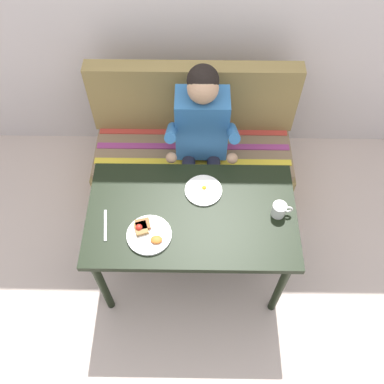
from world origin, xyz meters
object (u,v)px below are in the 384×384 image
(table, at_px, (192,220))
(couch, at_px, (193,153))
(person, at_px, (202,134))
(plate_eggs, at_px, (203,190))
(plate_breakfast, at_px, (148,233))
(coffee_mug, at_px, (279,209))
(knife, at_px, (105,225))

(table, bearing_deg, couch, 90.00)
(person, bearing_deg, plate_eggs, -88.67)
(person, bearing_deg, plate_breakfast, -111.98)
(person, xyz_separation_m, coffee_mug, (0.44, -0.59, 0.03))
(coffee_mug, bearing_deg, plate_eggs, 160.56)
(table, distance_m, plate_eggs, 0.19)
(person, distance_m, knife, 0.87)
(table, xyz_separation_m, coffee_mug, (0.49, 0.00, 0.13))
(plate_breakfast, bearing_deg, plate_eggs, 43.92)
(knife, bearing_deg, coffee_mug, -1.93)
(table, bearing_deg, coffee_mug, 0.07)
(plate_eggs, xyz_separation_m, knife, (-0.55, -0.24, -0.01))
(couch, height_order, plate_eggs, couch)
(couch, bearing_deg, table, -90.00)
(couch, distance_m, person, 0.45)
(table, xyz_separation_m, couch, (0.00, 0.76, -0.32))
(person, bearing_deg, table, -95.55)
(plate_breakfast, bearing_deg, table, 31.16)
(person, distance_m, coffee_mug, 0.73)
(coffee_mug, bearing_deg, table, -179.93)
(table, xyz_separation_m, plate_eggs, (0.07, 0.15, 0.09))
(knife, bearing_deg, person, 44.36)
(table, height_order, coffee_mug, coffee_mug)
(person, height_order, coffee_mug, person)
(couch, relative_size, plate_breakfast, 5.81)
(person, xyz_separation_m, knife, (-0.54, -0.68, -0.01))
(plate_breakfast, bearing_deg, knife, 167.20)
(person, xyz_separation_m, plate_breakfast, (-0.30, -0.73, 0.00))
(person, bearing_deg, coffee_mug, -53.54)
(couch, distance_m, coffee_mug, 1.01)
(person, height_order, plate_eggs, person)
(knife, bearing_deg, plate_eggs, 16.40)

